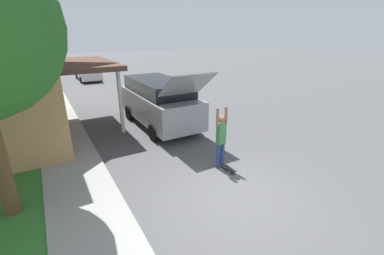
% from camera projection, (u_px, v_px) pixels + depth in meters
% --- Properties ---
extents(ground_plane, '(120.00, 120.00, 0.00)m').
position_uv_depth(ground_plane, '(235.00, 194.00, 7.00)').
color(ground_plane, '#49494C').
extents(sidewalk, '(1.80, 80.00, 0.10)m').
position_uv_depth(sidewalk, '(66.00, 143.00, 10.11)').
color(sidewalk, gray).
rests_on(sidewalk, ground_plane).
extents(suv_parked, '(2.20, 5.89, 2.86)m').
position_uv_depth(suv_parked, '(159.00, 101.00, 11.88)').
color(suv_parked, gray).
rests_on(suv_parked, ground_plane).
extents(car_down_street, '(1.85, 4.41, 1.38)m').
position_uv_depth(car_down_street, '(88.00, 73.00, 23.86)').
color(car_down_street, '#B7B7BC').
rests_on(car_down_street, ground_plane).
extents(skateboarder, '(0.41, 0.24, 2.03)m').
position_uv_depth(skateboarder, '(221.00, 137.00, 8.07)').
color(skateboarder, navy).
rests_on(skateboarder, ground_plane).
extents(skateboard, '(0.21, 0.80, 0.10)m').
position_uv_depth(skateboard, '(226.00, 167.00, 8.27)').
color(skateboard, black).
rests_on(skateboard, ground_plane).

